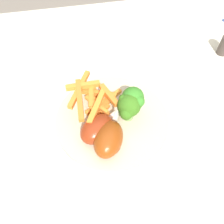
{
  "coord_description": "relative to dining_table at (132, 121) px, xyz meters",
  "views": [
    {
      "loc": [
        0.12,
        0.33,
        1.16
      ],
      "look_at": [
        0.07,
        0.06,
        0.78
      ],
      "focal_mm": 36.92,
      "sensor_mm": 36.0,
      "label": 1
    }
  ],
  "objects": [
    {
      "name": "ground_plane",
      "position": [
        0.0,
        0.0,
        -0.64
      ],
      "size": [
        6.0,
        6.0,
        0.0
      ],
      "primitive_type": "plane",
      "color": "gray"
    },
    {
      "name": "dining_table",
      "position": [
        0.0,
        0.0,
        0.0
      ],
      "size": [
        1.14,
        0.86,
        0.74
      ],
      "color": "silver",
      "rests_on": "ground_plane"
    },
    {
      "name": "dinner_plate",
      "position": [
        0.07,
        0.06,
        0.11
      ],
      "size": [
        0.24,
        0.24,
        0.01
      ],
      "primitive_type": "cylinder",
      "color": "beige",
      "rests_on": "dining_table"
    },
    {
      "name": "broccoli_floret_front",
      "position": [
        0.02,
        0.05,
        0.16
      ],
      "size": [
        0.05,
        0.05,
        0.07
      ],
      "color": "#8BB85A",
      "rests_on": "dinner_plate"
    },
    {
      "name": "broccoli_floret_middle",
      "position": [
        0.03,
        0.06,
        0.15
      ],
      "size": [
        0.05,
        0.05,
        0.07
      ],
      "color": "#7EA55C",
      "rests_on": "dinner_plate"
    },
    {
      "name": "carrot_fries_pile",
      "position": [
        0.1,
        0.02,
        0.14
      ],
      "size": [
        0.12,
        0.14,
        0.05
      ],
      "color": "orange",
      "rests_on": "dinner_plate"
    },
    {
      "name": "chicken_drumstick_near",
      "position": [
        0.1,
        0.09,
        0.13
      ],
      "size": [
        0.13,
        0.1,
        0.04
      ],
      "color": "#611A0B",
      "rests_on": "dinner_plate"
    },
    {
      "name": "chicken_drumstick_far",
      "position": [
        0.08,
        0.12,
        0.14
      ],
      "size": [
        0.09,
        0.13,
        0.05
      ],
      "color": "#632309",
      "rests_on": "dinner_plate"
    }
  ]
}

